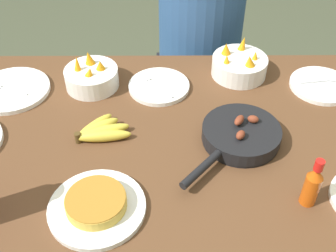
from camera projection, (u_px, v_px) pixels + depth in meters
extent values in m
cube|color=brown|center=(168.00, 137.00, 1.36)|extent=(1.58, 0.91, 0.03)
cylinder|color=brown|center=(7.00, 139.00, 1.91)|extent=(0.07, 0.07, 0.74)
cylinder|color=brown|center=(327.00, 138.00, 1.91)|extent=(0.07, 0.07, 0.74)
ellipsoid|color=gold|center=(103.00, 136.00, 1.31)|extent=(0.18, 0.05, 0.04)
ellipsoid|color=gold|center=(103.00, 132.00, 1.32)|extent=(0.18, 0.09, 0.04)
ellipsoid|color=gold|center=(97.00, 128.00, 1.33)|extent=(0.15, 0.12, 0.04)
ellipsoid|color=gold|center=(94.00, 127.00, 1.34)|extent=(0.12, 0.14, 0.03)
cylinder|color=#4C3819|center=(78.00, 138.00, 1.30)|extent=(0.02, 0.02, 0.04)
cylinder|color=black|center=(240.00, 139.00, 1.32)|extent=(0.24, 0.24, 0.01)
cylinder|color=black|center=(241.00, 133.00, 1.30)|extent=(0.24, 0.24, 0.04)
cylinder|color=black|center=(201.00, 169.00, 1.18)|extent=(0.13, 0.14, 0.02)
ellipsoid|color=brown|center=(241.00, 135.00, 1.24)|extent=(0.05, 0.05, 0.03)
ellipsoid|color=brown|center=(253.00, 119.00, 1.30)|extent=(0.04, 0.04, 0.03)
ellipsoid|color=brown|center=(239.00, 120.00, 1.29)|extent=(0.05, 0.06, 0.03)
cylinder|color=white|center=(97.00, 208.00, 1.11)|extent=(0.26, 0.26, 0.02)
cylinder|color=gold|center=(96.00, 202.00, 1.10)|extent=(0.16, 0.16, 0.03)
cylinder|color=#AB7427|center=(95.00, 198.00, 1.09)|extent=(0.16, 0.16, 0.00)
cylinder|color=white|center=(12.00, 90.00, 1.50)|extent=(0.27, 0.27, 0.02)
cylinder|color=silver|center=(14.00, 91.00, 1.48)|extent=(0.11, 0.05, 0.01)
cylinder|color=white|center=(159.00, 86.00, 1.52)|extent=(0.22, 0.22, 0.02)
cylinder|color=silver|center=(161.00, 89.00, 1.49)|extent=(0.09, 0.11, 0.01)
cube|color=silver|center=(145.00, 77.00, 1.54)|extent=(0.05, 0.05, 0.00)
cylinder|color=white|center=(321.00, 85.00, 1.52)|extent=(0.23, 0.23, 0.02)
cylinder|color=silver|center=(315.00, 82.00, 1.52)|extent=(0.11, 0.02, 0.01)
cube|color=silver|center=(335.00, 80.00, 1.53)|extent=(0.05, 0.03, 0.00)
cylinder|color=white|center=(239.00, 66.00, 1.56)|extent=(0.20, 0.20, 0.07)
cone|color=orange|center=(255.00, 56.00, 1.53)|extent=(0.03, 0.03, 0.04)
cone|color=orange|center=(243.00, 44.00, 1.57)|extent=(0.04, 0.04, 0.06)
cone|color=orange|center=(226.00, 49.00, 1.55)|extent=(0.06, 0.06, 0.06)
cone|color=orange|center=(227.00, 60.00, 1.51)|extent=(0.04, 0.04, 0.04)
cone|color=orange|center=(250.00, 62.00, 1.49)|extent=(0.06, 0.06, 0.05)
cylinder|color=white|center=(92.00, 78.00, 1.51)|extent=(0.19, 0.19, 0.07)
cone|color=orange|center=(100.00, 66.00, 1.48)|extent=(0.04, 0.04, 0.05)
cone|color=orange|center=(89.00, 58.00, 1.50)|extent=(0.05, 0.05, 0.06)
cone|color=orange|center=(77.00, 64.00, 1.47)|extent=(0.03, 0.03, 0.06)
cone|color=orange|center=(90.00, 72.00, 1.45)|extent=(0.04, 0.03, 0.04)
cylinder|color=#C64C0F|center=(311.00, 190.00, 1.11)|extent=(0.04, 0.04, 0.10)
cone|color=#C64C0F|center=(316.00, 174.00, 1.07)|extent=(0.04, 0.04, 0.03)
cylinder|color=red|center=(319.00, 165.00, 1.05)|extent=(0.02, 0.02, 0.03)
cube|color=black|center=(196.00, 115.00, 2.21)|extent=(0.41, 0.41, 0.51)
cylinder|color=#2D5184|center=(200.00, 31.00, 1.88)|extent=(0.37, 0.37, 0.48)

